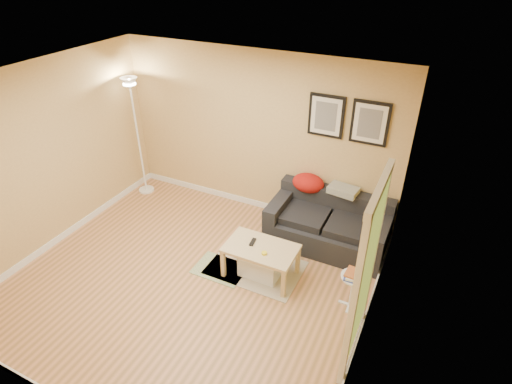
# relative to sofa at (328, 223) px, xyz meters

# --- Properties ---
(floor) EXTENTS (4.50, 4.50, 0.00)m
(floor) POSITION_rel_sofa_xyz_m (-1.38, -1.53, -0.38)
(floor) COLOR tan
(floor) RESTS_ON ground
(ceiling) EXTENTS (4.50, 4.50, 0.00)m
(ceiling) POSITION_rel_sofa_xyz_m (-1.38, -1.53, 2.23)
(ceiling) COLOR white
(ceiling) RESTS_ON wall_back
(wall_back) EXTENTS (4.50, 0.00, 4.50)m
(wall_back) POSITION_rel_sofa_xyz_m (-1.38, 0.47, 0.92)
(wall_back) COLOR tan
(wall_back) RESTS_ON ground
(wall_front) EXTENTS (4.50, 0.00, 4.50)m
(wall_front) POSITION_rel_sofa_xyz_m (-1.38, -3.53, 0.92)
(wall_front) COLOR tan
(wall_front) RESTS_ON ground
(wall_left) EXTENTS (0.00, 4.00, 4.00)m
(wall_left) POSITION_rel_sofa_xyz_m (-3.63, -1.53, 0.92)
(wall_left) COLOR tan
(wall_left) RESTS_ON ground
(wall_right) EXTENTS (0.00, 4.00, 4.00)m
(wall_right) POSITION_rel_sofa_xyz_m (0.87, -1.53, 0.92)
(wall_right) COLOR tan
(wall_right) RESTS_ON ground
(baseboard_back) EXTENTS (4.50, 0.02, 0.10)m
(baseboard_back) POSITION_rel_sofa_xyz_m (-1.38, 0.46, -0.33)
(baseboard_back) COLOR white
(baseboard_back) RESTS_ON ground
(baseboard_left) EXTENTS (0.02, 4.00, 0.10)m
(baseboard_left) POSITION_rel_sofa_xyz_m (-3.62, -1.53, -0.33)
(baseboard_left) COLOR white
(baseboard_left) RESTS_ON ground
(baseboard_right) EXTENTS (0.02, 4.00, 0.10)m
(baseboard_right) POSITION_rel_sofa_xyz_m (0.86, -1.53, -0.33)
(baseboard_right) COLOR white
(baseboard_right) RESTS_ON ground
(sofa) EXTENTS (1.70, 0.90, 0.75)m
(sofa) POSITION_rel_sofa_xyz_m (0.00, 0.00, 0.00)
(sofa) COLOR black
(sofa) RESTS_ON ground
(red_throw) EXTENTS (0.48, 0.36, 0.28)m
(red_throw) POSITION_rel_sofa_xyz_m (-0.44, 0.30, 0.40)
(red_throw) COLOR #AD1A10
(red_throw) RESTS_ON sofa
(plaid_throw) EXTENTS (0.45, 0.32, 0.10)m
(plaid_throw) POSITION_rel_sofa_xyz_m (0.09, 0.31, 0.41)
(plaid_throw) COLOR #C6BB73
(plaid_throw) RESTS_ON sofa
(framed_print_left) EXTENTS (0.50, 0.04, 0.60)m
(framed_print_left) POSITION_rel_sofa_xyz_m (-0.30, 0.45, 1.43)
(framed_print_left) COLOR black
(framed_print_left) RESTS_ON wall_back
(framed_print_right) EXTENTS (0.50, 0.04, 0.60)m
(framed_print_right) POSITION_rel_sofa_xyz_m (0.30, 0.45, 1.43)
(framed_print_right) COLOR black
(framed_print_right) RESTS_ON wall_back
(area_rug) EXTENTS (1.25, 0.85, 0.01)m
(area_rug) POSITION_rel_sofa_xyz_m (-0.71, -0.95, -0.37)
(area_rug) COLOR #BDAE96
(area_rug) RESTS_ON ground
(green_runner) EXTENTS (0.70, 0.50, 0.01)m
(green_runner) POSITION_rel_sofa_xyz_m (-1.13, -1.18, -0.37)
(green_runner) COLOR #668C4C
(green_runner) RESTS_ON ground
(coffee_table) EXTENTS (1.07, 0.83, 0.47)m
(coffee_table) POSITION_rel_sofa_xyz_m (-0.59, -1.03, -0.14)
(coffee_table) COLOR tan
(coffee_table) RESTS_ON ground
(remote_control) EXTENTS (0.07, 0.17, 0.02)m
(remote_control) POSITION_rel_sofa_xyz_m (-0.73, -0.99, 0.10)
(remote_control) COLOR black
(remote_control) RESTS_ON coffee_table
(tape_roll) EXTENTS (0.07, 0.07, 0.03)m
(tape_roll) POSITION_rel_sofa_xyz_m (-0.49, -1.14, 0.11)
(tape_roll) COLOR yellow
(tape_roll) RESTS_ON coffee_table
(storage_bin) EXTENTS (0.54, 0.40, 0.34)m
(storage_bin) POSITION_rel_sofa_xyz_m (-0.59, -1.01, -0.21)
(storage_bin) COLOR white
(storage_bin) RESTS_ON ground
(side_table) EXTENTS (0.32, 0.32, 0.49)m
(side_table) POSITION_rel_sofa_xyz_m (0.64, -1.06, -0.13)
(side_table) COLOR white
(side_table) RESTS_ON ground
(book_stack) EXTENTS (0.21, 0.26, 0.07)m
(book_stack) POSITION_rel_sofa_xyz_m (0.62, -1.07, 0.15)
(book_stack) COLOR #3645A4
(book_stack) RESTS_ON side_table
(floor_lamp) EXTENTS (0.27, 0.27, 2.06)m
(floor_lamp) POSITION_rel_sofa_xyz_m (-3.38, 0.05, 0.60)
(floor_lamp) COLOR white
(floor_lamp) RESTS_ON ground
(doorway) EXTENTS (0.12, 1.01, 2.13)m
(doorway) POSITION_rel_sofa_xyz_m (0.82, -1.68, 0.65)
(doorway) COLOR white
(doorway) RESTS_ON ground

